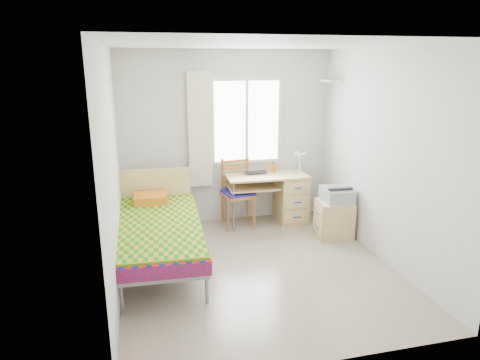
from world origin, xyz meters
The scene contains 17 objects.
floor centered at (0.00, 0.00, 0.00)m, with size 3.50×3.50×0.00m, color #BCAD93.
ceiling centered at (0.00, 0.00, 2.60)m, with size 3.50×3.50×0.00m, color white.
wall_back centered at (0.00, 1.75, 1.30)m, with size 3.20×3.20×0.00m, color silver.
wall_left centered at (-1.60, 0.00, 1.30)m, with size 3.50×3.50×0.00m, color silver.
wall_right centered at (1.60, 0.00, 1.30)m, with size 3.50×3.50×0.00m, color silver.
window centered at (0.30, 1.73, 1.55)m, with size 1.10×0.04×1.30m.
curtain centered at (-0.42, 1.68, 1.45)m, with size 0.35×0.05×1.70m, color beige.
floating_shelf centered at (1.49, 1.40, 2.15)m, with size 0.20×0.32×0.03m, color white.
bed centered at (-1.15, 0.45, 0.47)m, with size 1.13×2.26×0.96m.
desk centered at (0.88, 1.45, 0.42)m, with size 1.24×0.60×0.77m.
chair centered at (0.10, 1.47, 0.57)m, with size 0.51×0.51×1.02m.
cabinet centered at (1.32, 0.70, 0.26)m, with size 0.54×0.49×0.52m.
printer centered at (1.36, 0.73, 0.62)m, with size 0.41×0.47×0.19m.
laptop centered at (0.41, 1.51, 0.78)m, with size 0.36×0.23×0.03m, color black.
pen_cup centered at (0.69, 1.60, 0.82)m, with size 0.08×0.08×0.10m, color orange.
task_lamp centered at (1.04, 1.42, 1.00)m, with size 0.22×0.31×0.38m.
book centered at (0.38, 1.41, 0.59)m, with size 0.16×0.23×0.02m, color gray.
Camera 1 is at (-1.31, -4.53, 2.44)m, focal length 32.00 mm.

